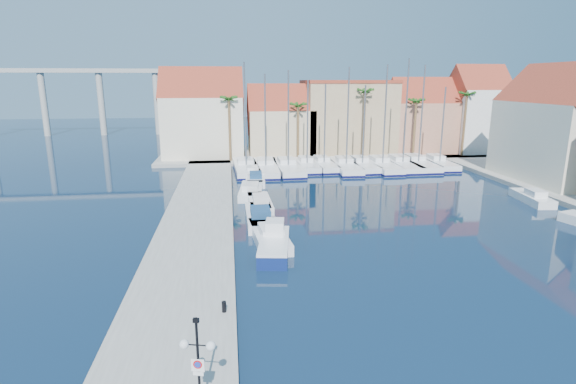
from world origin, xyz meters
The scene contains 37 objects.
ground centered at (0.00, 0.00, 0.00)m, with size 260.00×260.00×0.00m, color #081B31.
quay_west centered at (-9.00, 13.50, 0.25)m, with size 6.00×77.00×0.50m, color gray.
shore_north centered at (10.00, 48.00, 0.25)m, with size 54.00×16.00×0.50m, color gray.
lamp_post centered at (-7.36, -9.84, 2.95)m, with size 1.24×0.56×3.73m.
bollard centered at (-6.60, -2.72, 0.78)m, with size 0.23×0.23×0.57m, color black.
fishing_boat centered at (-3.14, 6.22, 0.70)m, with size 2.88×6.22×2.10m.
motorboat_west_0 centered at (-3.28, 8.61, 0.51)m, with size 2.87×7.32×1.40m.
motorboat_west_1 centered at (-3.65, 13.52, 0.51)m, with size 2.34×7.28×1.40m.
motorboat_west_2 centered at (-3.34, 18.01, 0.51)m, with size 2.19×6.45×1.40m.
motorboat_west_3 centered at (-3.94, 23.10, 0.51)m, with size 3.05×7.43×1.40m.
motorboat_west_4 centered at (-3.10, 28.84, 0.51)m, with size 2.33×6.45×1.40m.
motorboat_west_5 centered at (-3.32, 32.86, 0.51)m, with size 2.17×6.32×1.40m.
motorboat_west_6 centered at (-3.75, 37.52, 0.51)m, with size 1.86×5.35×1.40m.
motorboat_east_1 centered at (23.99, 16.48, 0.51)m, with size 2.55×6.01×1.40m.
sailboat_0 centered at (-3.99, 35.99, 0.58)m, with size 3.58×11.89×14.22m.
sailboat_1 centered at (-1.37, 35.55, 0.56)m, with size 3.64×12.13×12.75m.
sailboat_2 centered at (1.61, 35.54, 0.57)m, with size 3.44×11.84×13.23m.
sailboat_3 centered at (4.37, 36.59, 0.59)m, with size 2.54×9.30×11.98m.
sailboat_4 centered at (6.74, 36.69, 0.58)m, with size 3.01×9.62×11.48m.
sailboat_5 centered at (9.59, 35.45, 0.58)m, with size 3.67×11.38×13.65m.
sailboat_6 centered at (11.90, 35.77, 0.57)m, with size 3.20×10.01×11.36m.
sailboat_7 centered at (14.63, 35.34, 0.59)m, with size 2.94×11.06×13.97m.
sailboat_8 centered at (17.71, 35.83, 0.59)m, with size 3.21×11.36×14.80m.
sailboat_9 centered at (20.08, 36.02, 0.58)m, with size 3.61×11.70×13.95m.
sailboat_10 centered at (23.15, 35.79, 0.57)m, with size 3.07×9.86×11.09m.
building_0 centered at (-10.00, 47.00, 6.52)m, with size 12.30×9.00×13.50m.
building_1 centered at (2.00, 47.00, 5.30)m, with size 10.30×8.00×11.00m.
building_2 centered at (13.00, 48.00, 6.26)m, with size 14.20×10.20×11.50m.
building_3 centered at (25.00, 47.00, 5.86)m, with size 10.30×8.00×12.00m.
building_4 centered at (34.00, 46.00, 6.97)m, with size 8.30×8.00×14.00m.
building_6 centered at (32.00, 24.00, 6.52)m, with size 9.00×14.30×13.50m.
palm_0 centered at (-6.00, 42.00, 9.08)m, with size 2.60×2.60×10.15m.
palm_1 centered at (4.00, 42.00, 8.14)m, with size 2.60×2.60×9.15m.
palm_2 centered at (14.00, 42.00, 10.02)m, with size 2.60×2.60×11.15m.
palm_3 centered at (22.00, 42.00, 8.61)m, with size 2.60×2.60×9.65m.
palm_4 centered at (30.00, 42.00, 9.55)m, with size 2.60×2.60×10.65m.
viaduct centered at (-39.07, 82.00, 10.25)m, with size 48.00×2.20×14.45m.
Camera 1 is at (-6.05, -23.62, 11.93)m, focal length 28.00 mm.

